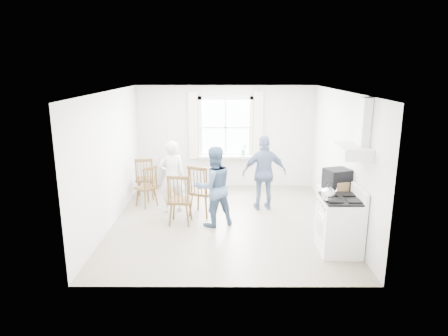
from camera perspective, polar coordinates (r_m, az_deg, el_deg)
room_shell at (r=7.80m, az=0.26°, el=1.32°), size 4.62×5.12×2.64m
window_assembly at (r=10.17m, az=0.23°, el=5.31°), size 1.88×0.24×1.70m
range_hood at (r=6.69m, az=18.37°, el=3.66°), size 0.45×0.76×0.94m
shelf_unit at (r=10.37m, az=-7.53°, el=-0.64°), size 0.40×0.30×0.80m
gas_stove at (r=7.02m, az=16.20°, el=-7.74°), size 0.68×0.76×1.12m
kettle at (r=6.68m, az=14.66°, el=-3.60°), size 0.22×0.22×0.31m
low_cabinet at (r=7.68m, az=15.28°, el=-6.03°), size 0.50×0.55×0.90m
stereo_stack at (r=7.45m, az=15.88°, el=-1.55°), size 0.51×0.49×0.38m
cardboard_box at (r=7.38m, az=16.20°, el=-2.52°), size 0.30×0.23×0.18m
windsor_chair_a at (r=9.47m, az=-11.27°, el=-0.89°), size 0.46×0.45×1.01m
windsor_chair_b at (r=7.81m, az=-6.47°, el=-3.81°), size 0.48×0.47×1.04m
windsor_chair_c at (r=8.94m, az=-10.71°, el=-2.04°), size 0.55×0.55×0.94m
person_left at (r=8.54m, az=-7.48°, el=-1.24°), size 0.74×0.74×1.56m
person_mid at (r=7.74m, az=-1.48°, el=-2.67°), size 1.01×1.01×1.58m
person_right at (r=8.66m, az=5.79°, el=-0.72°), size 1.04×1.04×1.63m
potted_plant at (r=10.18m, az=2.85°, el=2.63°), size 0.20×0.20×0.29m
windsor_chair_d at (r=8.23m, az=-3.56°, el=-2.54°), size 0.61×0.60×1.10m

